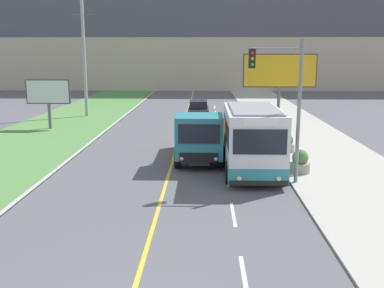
% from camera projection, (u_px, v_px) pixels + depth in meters
% --- Properties ---
extents(apartment_block_background, '(80.00, 8.04, 22.45)m').
position_uv_depth(apartment_block_background, '(194.00, 15.00, 68.75)').
color(apartment_block_background, '#BCAD93').
rests_on(apartment_block_background, ground_plane).
extents(city_bus, '(2.66, 5.72, 3.19)m').
position_uv_depth(city_bus, '(253.00, 141.00, 21.10)').
color(city_bus, silver).
rests_on(city_bus, ground_plane).
extents(dump_truck, '(2.44, 6.43, 2.63)m').
position_uv_depth(dump_truck, '(199.00, 138.00, 23.33)').
color(dump_truck, black).
rests_on(dump_truck, ground_plane).
extents(car_distant, '(1.80, 4.30, 1.45)m').
position_uv_depth(car_distant, '(198.00, 109.00, 40.19)').
color(car_distant, black).
rests_on(car_distant, ground_plane).
extents(utility_pole_far, '(1.80, 0.28, 10.10)m').
position_uv_depth(utility_pole_far, '(84.00, 59.00, 39.60)').
color(utility_pole_far, '#9E9E99').
rests_on(utility_pole_far, ground_plane).
extents(traffic_light_mast, '(2.28, 0.32, 6.24)m').
position_uv_depth(traffic_light_mast, '(285.00, 94.00, 19.05)').
color(traffic_light_mast, slate).
rests_on(traffic_light_mast, ground_plane).
extents(billboard_large, '(5.81, 0.24, 5.58)m').
position_uv_depth(billboard_large, '(280.00, 72.00, 35.54)').
color(billboard_large, '#59595B').
rests_on(billboard_large, ground_plane).
extents(billboard_small, '(3.30, 0.24, 3.72)m').
position_uv_depth(billboard_small, '(48.00, 94.00, 33.52)').
color(billboard_small, '#59595B').
rests_on(billboard_small, ground_plane).
extents(planter_round_near, '(0.96, 0.96, 1.13)m').
position_uv_depth(planter_round_near, '(300.00, 162.00, 21.27)').
color(planter_round_near, gray).
rests_on(planter_round_near, sidewalk_right).
extents(planter_round_second, '(0.88, 0.88, 1.04)m').
position_uv_depth(planter_round_second, '(287.00, 144.00, 25.75)').
color(planter_round_second, gray).
rests_on(planter_round_second, sidewalk_right).
extents(planter_round_third, '(0.90, 0.90, 1.06)m').
position_uv_depth(planter_round_third, '(273.00, 130.00, 30.22)').
color(planter_round_third, gray).
rests_on(planter_round_third, sidewalk_right).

